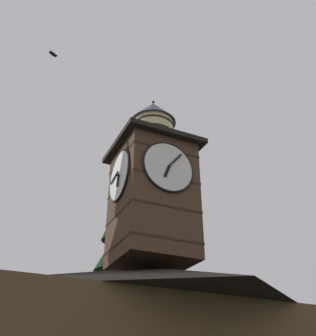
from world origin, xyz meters
TOP-DOWN VIEW (x-y plane):
  - clock_tower at (-0.84, -1.79)m, footprint 4.04×4.04m
  - pine_tree_behind at (-1.77, -8.66)m, footprint 5.05×5.05m
  - moon at (-11.39, -30.20)m, footprint 2.08×2.08m
  - flying_bird_high at (4.64, -2.99)m, footprint 0.50×0.38m

SIDE VIEW (x-z plane):
  - pine_tree_behind at x=-1.77m, z-range -1.32..13.66m
  - clock_tower at x=-0.84m, z-range 5.52..14.62m
  - moon at x=-11.39m, z-range 11.50..13.59m
  - flying_bird_high at x=4.64m, z-range 17.45..17.60m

